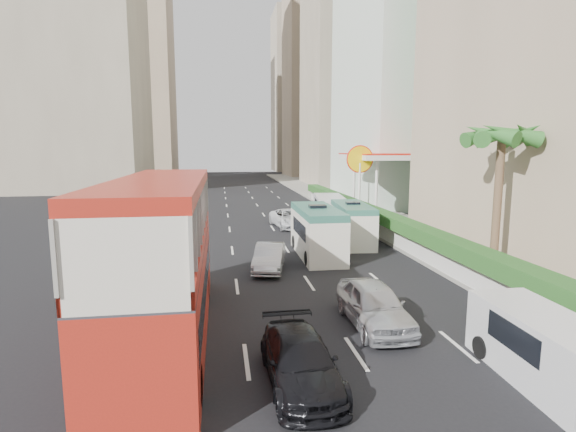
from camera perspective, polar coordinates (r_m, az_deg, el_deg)
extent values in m
plane|color=black|center=(15.73, 7.84, -13.69)|extent=(200.00, 200.00, 0.00)
cube|color=#B32517|center=(14.46, -15.50, -5.38)|extent=(2.50, 11.00, 5.06)
imported|color=silver|center=(22.29, -2.37, -6.87)|extent=(2.11, 4.08, 1.28)
imported|color=silver|center=(15.91, 10.79, -13.51)|extent=(1.77, 4.35, 1.48)
imported|color=black|center=(12.24, 1.57, -20.48)|extent=(1.83, 4.27, 1.23)
imported|color=silver|center=(34.09, 0.24, -1.43)|extent=(2.89, 5.13, 1.35)
cube|color=silver|center=(24.94, 3.73, -2.02)|extent=(2.09, 6.11, 2.70)
cube|color=silver|center=(28.48, 8.18, -0.99)|extent=(2.35, 5.74, 2.48)
cube|color=silver|center=(13.61, 29.70, -14.41)|extent=(1.89, 4.47, 1.77)
cube|color=silver|center=(36.17, 5.27, 0.84)|extent=(2.84, 5.61, 2.15)
cube|color=#99968C|center=(41.54, 10.02, 0.38)|extent=(6.00, 120.00, 0.18)
cube|color=silver|center=(30.28, 11.65, -1.58)|extent=(0.30, 44.00, 1.00)
cube|color=#2D6626|center=(30.14, 11.70, 0.01)|extent=(1.10, 44.00, 0.70)
cylinder|color=brown|center=(21.75, 25.02, 1.02)|extent=(0.36, 0.36, 6.40)
cube|color=silver|center=(39.71, 12.41, 3.80)|extent=(6.50, 8.00, 5.50)
cube|color=tan|center=(77.66, 8.97, 22.72)|extent=(16.00, 16.00, 50.00)
cube|color=tan|center=(99.56, 3.98, 17.88)|extent=(14.00, 14.00, 44.00)
cube|color=tan|center=(120.65, 1.61, 15.31)|extent=(14.00, 14.00, 40.00)
cube|color=tan|center=(74.47, -25.95, 23.42)|extent=(18.00, 18.00, 52.00)
cube|color=tan|center=(106.81, -19.00, 17.36)|extent=(16.00, 16.00, 46.00)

